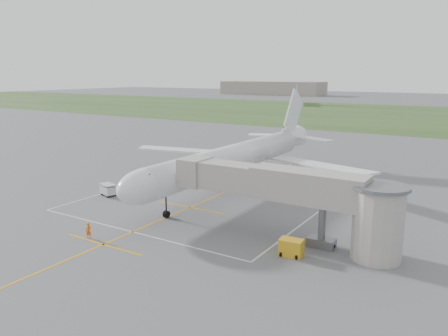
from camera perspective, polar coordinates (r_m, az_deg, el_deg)
The scene contains 10 objects.
ground at distance 61.95m, azimuth 1.03°, elevation -2.83°, with size 700.00×700.00×0.00m, color #4F4F52.
grass_strip at distance 184.58m, azimuth 22.47°, elevation 6.32°, with size 700.00×120.00×0.02m, color #2D4B20.
apron_markings at distance 57.22m, azimuth -1.98°, elevation -4.10°, with size 28.20×60.00×0.01m.
airliner at distance 61.59m, azimuth 1.41°, elevation 1.28°, with size 38.93×46.75×13.52m.
jet_bridge at distance 42.23m, azimuth 9.93°, elevation -3.55°, with size 23.40×5.00×7.20m.
gpu_unit at distance 40.36m, azimuth 8.75°, elevation -10.25°, with size 2.19×1.65×1.55m.
baggage_cart at distance 60.70m, azimuth -14.90°, elevation -2.76°, with size 2.61×2.00×1.61m.
ramp_worker_nose at distance 45.91m, azimuth -17.28°, elevation -7.81°, with size 0.58×0.38×1.59m, color #E75D07.
ramp_worker_wing at distance 70.78m, azimuth -5.64°, elevation -0.31°, with size 0.77×0.60×1.59m, color #D74B06.
distant_hangars at distance 320.12m, azimuth 23.94°, elevation 9.26°, with size 345.00×49.00×12.00m.
Camera 1 is at (30.81, -51.27, 16.11)m, focal length 35.00 mm.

